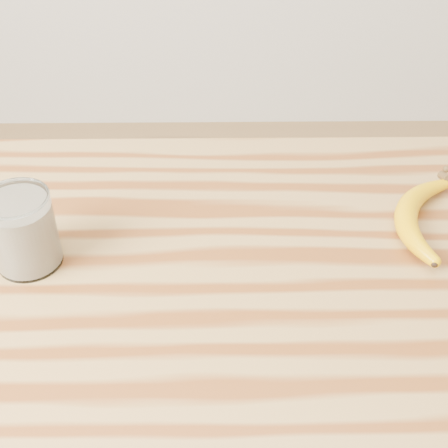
{
  "coord_description": "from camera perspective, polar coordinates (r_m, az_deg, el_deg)",
  "views": [
    {
      "loc": [
        0.09,
        -0.5,
        1.46
      ],
      "look_at": [
        0.09,
        0.14,
        0.93
      ],
      "focal_mm": 50.0,
      "sensor_mm": 36.0,
      "label": 1
    }
  ],
  "objects": [
    {
      "name": "table",
      "position": [
        0.86,
        -6.31,
        -14.22
      ],
      "size": [
        1.2,
        0.8,
        0.9
      ],
      "color": "olive",
      "rests_on": "ground"
    },
    {
      "name": "smoothie_glass",
      "position": [
        0.82,
        -17.89,
        -0.65
      ],
      "size": [
        0.08,
        0.08,
        0.11
      ],
      "color": "white",
      "rests_on": "table"
    },
    {
      "name": "banana",
      "position": [
        0.9,
        16.26,
        0.93
      ],
      "size": [
        0.18,
        0.28,
        0.03
      ],
      "primitive_type": null,
      "rotation": [
        0.0,
        0.0,
        -0.34
      ],
      "color": "#CF9400",
      "rests_on": "table"
    }
  ]
}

